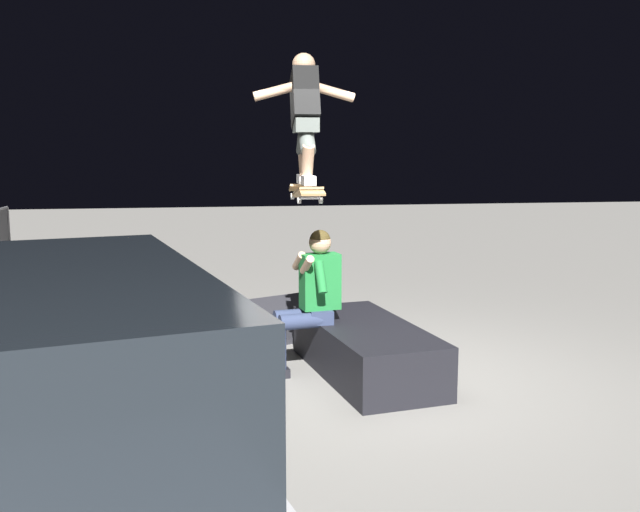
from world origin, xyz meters
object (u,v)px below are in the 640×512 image
at_px(ledge_box_main, 366,349).
at_px(skateboard, 306,193).
at_px(skater_airborne, 305,112).
at_px(kicker_ramp, 290,325).
at_px(person_sitting_on_ledge, 309,295).

bearing_deg(ledge_box_main, skateboard, 79.77).
bearing_deg(skateboard, skater_airborne, -1.64).
bearing_deg(skater_airborne, kicker_ramp, -1.51).
distance_m(person_sitting_on_ledge, skateboard, 0.92).
distance_m(ledge_box_main, kicker_ramp, 1.72).
xyz_separation_m(ledge_box_main, skateboard, (0.09, 0.52, 1.40)).
relative_size(ledge_box_main, person_sitting_on_ledge, 1.43).
xyz_separation_m(skateboard, kicker_ramp, (1.55, -0.04, -1.56)).
bearing_deg(skater_airborne, person_sitting_on_ledge, -67.68).
distance_m(ledge_box_main, skater_airborne, 2.15).
bearing_deg(skater_airborne, skateboard, 178.36).
bearing_deg(person_sitting_on_ledge, skateboard, 153.82).
distance_m(skateboard, kicker_ramp, 2.20).
relative_size(ledge_box_main, skateboard, 1.80).
distance_m(ledge_box_main, skateboard, 1.50).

